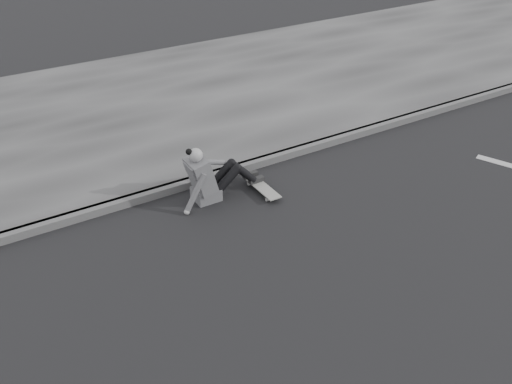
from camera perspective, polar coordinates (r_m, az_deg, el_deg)
ground at (r=7.70m, az=12.87°, el=-4.73°), size 80.00×80.00×0.00m
curb at (r=9.34m, az=2.25°, el=3.56°), size 24.00×0.16×0.12m
sidewalk at (r=11.73m, az=-5.98°, el=9.53°), size 24.00×6.00×0.12m
skateboard at (r=8.47m, az=0.60°, el=0.45°), size 0.20×0.78×0.09m
seated_woman at (r=8.20m, az=-4.66°, el=1.55°), size 1.38×0.46×0.88m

